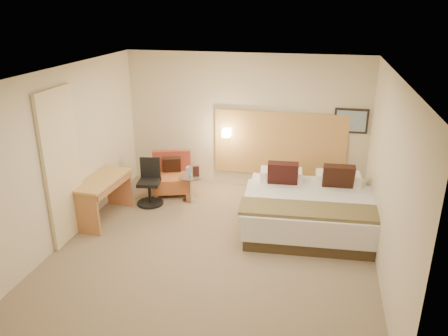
% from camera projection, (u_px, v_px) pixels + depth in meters
% --- Properties ---
extents(floor, '(4.80, 5.00, 0.02)m').
position_uv_depth(floor, '(216.00, 246.00, 6.87)').
color(floor, '#7D6B54').
rests_on(floor, ground).
extents(ceiling, '(4.80, 5.00, 0.02)m').
position_uv_depth(ceiling, '(215.00, 71.00, 5.90)').
color(ceiling, white).
rests_on(ceiling, floor).
extents(wall_back, '(4.80, 0.02, 2.70)m').
position_uv_depth(wall_back, '(245.00, 122.00, 8.68)').
color(wall_back, beige).
rests_on(wall_back, floor).
extents(wall_front, '(4.80, 0.02, 2.70)m').
position_uv_depth(wall_front, '(153.00, 256.00, 4.10)').
color(wall_front, beige).
rests_on(wall_front, floor).
extents(wall_left, '(0.02, 5.00, 2.70)m').
position_uv_depth(wall_left, '(67.00, 154.00, 6.88)').
color(wall_left, beige).
rests_on(wall_left, floor).
extents(wall_right, '(0.02, 5.00, 2.70)m').
position_uv_depth(wall_right, '(389.00, 179.00, 5.90)').
color(wall_right, beige).
rests_on(wall_right, floor).
extents(headboard_panel, '(2.60, 0.04, 1.30)m').
position_uv_depth(headboard_panel, '(279.00, 144.00, 8.64)').
color(headboard_panel, '#BD8949').
rests_on(headboard_panel, wall_back).
extents(art_frame, '(0.62, 0.03, 0.47)m').
position_uv_depth(art_frame, '(351.00, 121.00, 8.19)').
color(art_frame, black).
rests_on(art_frame, wall_back).
extents(art_canvas, '(0.54, 0.01, 0.39)m').
position_uv_depth(art_canvas, '(351.00, 121.00, 8.17)').
color(art_canvas, '#7890A5').
rests_on(art_canvas, wall_back).
extents(lamp_arm, '(0.02, 0.12, 0.02)m').
position_uv_depth(lamp_arm, '(227.00, 132.00, 8.74)').
color(lamp_arm, silver).
rests_on(lamp_arm, wall_back).
extents(lamp_shade, '(0.15, 0.15, 0.15)m').
position_uv_depth(lamp_shade, '(226.00, 133.00, 8.68)').
color(lamp_shade, '#FFEDC6').
rests_on(lamp_shade, wall_back).
extents(curtain, '(0.06, 0.90, 2.42)m').
position_uv_depth(curtain, '(62.00, 167.00, 6.68)').
color(curtain, beige).
rests_on(curtain, wall_left).
extents(bottle_a, '(0.07, 0.07, 0.18)m').
position_uv_depth(bottle_a, '(187.00, 172.00, 8.18)').
color(bottle_a, '#97B3E9').
rests_on(bottle_a, side_table).
extents(bottle_b, '(0.07, 0.07, 0.18)m').
position_uv_depth(bottle_b, '(189.00, 171.00, 8.24)').
color(bottle_b, '#86AACF').
rests_on(bottle_b, side_table).
extents(menu_folder, '(0.13, 0.08, 0.20)m').
position_uv_depth(menu_folder, '(196.00, 171.00, 8.18)').
color(menu_folder, '#391A17').
rests_on(menu_folder, side_table).
extents(bed, '(2.27, 2.22, 1.05)m').
position_uv_depth(bed, '(309.00, 207.00, 7.38)').
color(bed, '#3B2F1D').
rests_on(bed, floor).
extents(lounge_chair, '(0.93, 0.86, 0.80)m').
position_uv_depth(lounge_chair, '(172.00, 177.00, 8.71)').
color(lounge_chair, tan).
rests_on(lounge_chair, floor).
extents(side_table, '(0.57, 0.57, 0.51)m').
position_uv_depth(side_table, '(191.00, 187.00, 8.30)').
color(side_table, white).
rests_on(side_table, floor).
extents(desk, '(0.63, 1.25, 0.76)m').
position_uv_depth(desk, '(103.00, 187.00, 7.51)').
color(desk, tan).
rests_on(desk, floor).
extents(desk_chair, '(0.56, 0.56, 0.87)m').
position_uv_depth(desk_chair, '(150.00, 186.00, 8.19)').
color(desk_chair, black).
rests_on(desk_chair, floor).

